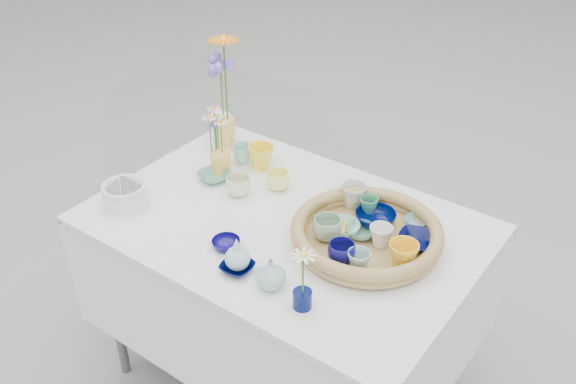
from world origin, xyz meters
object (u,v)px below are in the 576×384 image
Objects in this scene: bud_vase_seafoam at (271,273)px; tall_vase_yellow at (227,134)px; wicker_tray at (366,235)px; display_table at (285,378)px.

bud_vase_seafoam is 0.84m from tall_vase_yellow.
wicker_tray is 0.79m from tall_vase_yellow.
display_table is at bearing -29.09° from tall_vase_yellow.
display_table is at bearing -169.88° from wicker_tray.
wicker_tray reaches higher than display_table.
wicker_tray is 0.35m from bud_vase_seafoam.
tall_vase_yellow is at bearing 139.33° from bud_vase_seafoam.
display_table is 2.66× the size of wicker_tray.
display_table is 0.87m from bud_vase_seafoam.
wicker_tray is 5.07× the size of bud_vase_seafoam.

